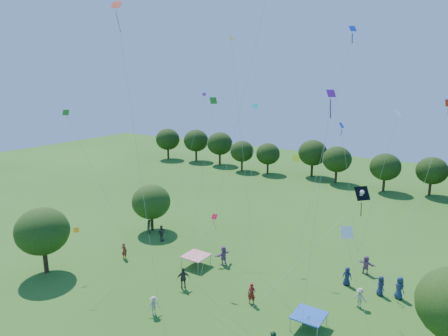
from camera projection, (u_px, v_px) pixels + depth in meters
near_tree_west at (42, 231)px, 36.11m from camera, size 4.78×4.78×6.21m
near_tree_north at (151, 202)px, 46.34m from camera, size 4.48×4.48×5.54m
treeline at (349, 160)px, 66.47m from camera, size 88.01×8.77×6.77m
tent_red_stripe at (196, 256)px, 38.03m from camera, size 2.20×2.20×1.10m
tent_blue at (309, 315)px, 28.55m from camera, size 2.20×2.20×1.10m
crowd_person_0 at (399, 288)px, 32.45m from camera, size 1.04×0.99×1.90m
crowd_person_1 at (252, 294)px, 31.69m from camera, size 0.73×0.55×1.76m
crowd_person_3 at (154, 306)px, 30.25m from camera, size 0.92×1.08×1.53m
crowd_person_4 at (161, 233)px, 43.85m from camera, size 0.50×1.07×1.81m
crowd_person_5 at (366, 265)px, 36.55m from camera, size 1.74×0.92×1.78m
crowd_person_6 at (347, 276)px, 34.55m from camera, size 0.83×0.45×1.67m
crowd_person_7 at (124, 251)px, 39.63m from camera, size 0.68×0.50×1.65m
crowd_person_8 at (150, 226)px, 46.16m from camera, size 0.76×0.91×1.62m
crowd_person_9 at (360, 298)px, 31.26m from camera, size 1.10×0.59×1.62m
crowd_person_10 at (183, 278)px, 33.99m from camera, size 1.15×1.13×1.89m
crowd_person_11 at (223, 255)px, 38.35m from camera, size 1.05×1.87×1.89m
crowd_person_12 at (380, 286)px, 32.96m from camera, size 0.89×0.92×1.69m
pirate_kite at (360, 196)px, 29.99m from camera, size 6.13×8.74×8.30m
red_high_kite at (266, 4)px, 25.76m from camera, size 6.16×2.25×26.32m
small_kite_0 at (211, 224)px, 33.98m from camera, size 2.50×1.08×5.04m
small_kite_1 at (86, 233)px, 36.22m from camera, size 2.74×4.84×3.19m
small_kite_2 at (288, 173)px, 36.82m from camera, size 3.52×3.72×9.35m
small_kite_3 at (81, 144)px, 36.18m from camera, size 4.91×3.01×13.53m
small_kite_4 at (331, 117)px, 26.65m from camera, size 3.10×3.02×19.61m
small_kite_5 at (324, 152)px, 23.91m from camera, size 1.23×0.78×15.69m
small_kite_6 at (351, 253)px, 20.65m from camera, size 2.00×2.84×9.00m
small_kite_7 at (253, 138)px, 39.79m from camera, size 2.74×5.90×13.74m
small_kite_8 at (126, 70)px, 27.43m from camera, size 2.65×0.73×21.37m
small_kite_9 at (438, 139)px, 31.59m from camera, size 2.52×5.11×14.67m
small_kite_10 at (240, 121)px, 35.58m from camera, size 2.69×0.40×19.81m
small_kite_11 at (207, 143)px, 31.59m from camera, size 3.30×0.65×14.88m
small_kite_12 at (345, 151)px, 36.07m from camera, size 2.44×0.69×12.40m
small_kite_13 at (194, 138)px, 43.46m from camera, size 4.15×1.13×14.77m
small_kite_14 at (390, 144)px, 34.02m from camera, size 2.75×1.16×13.66m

